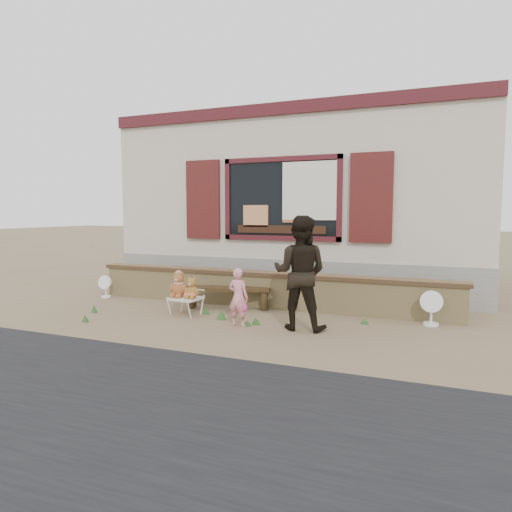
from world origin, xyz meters
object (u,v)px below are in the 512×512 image
at_px(folding_chair, 186,299).
at_px(adult, 300,273).
at_px(teddy_bear_right, 192,288).
at_px(teddy_bear_left, 179,284).
at_px(bench, 228,293).
at_px(child, 238,297).

bearing_deg(folding_chair, adult, 0.65).
distance_m(folding_chair, teddy_bear_right, 0.25).
xyz_separation_m(teddy_bear_right, adult, (1.97, -0.16, 0.38)).
bearing_deg(folding_chair, teddy_bear_right, -0.00).
bearing_deg(teddy_bear_right, teddy_bear_left, 180.00).
height_order(bench, adult, adult).
xyz_separation_m(bench, teddy_bear_left, (-0.60, -0.74, 0.24)).
distance_m(child, adult, 1.04).
bearing_deg(child, teddy_bear_left, -11.09).
bearing_deg(adult, bench, -31.66).
distance_m(teddy_bear_left, teddy_bear_right, 0.28).
relative_size(folding_chair, adult, 0.31).
bearing_deg(adult, child, 9.47).
bearing_deg(bench, child, -72.42).
bearing_deg(teddy_bear_left, teddy_bear_right, -0.00).
height_order(teddy_bear_right, adult, adult).
xyz_separation_m(teddy_bear_left, teddy_bear_right, (0.28, -0.03, -0.04)).
bearing_deg(child, adult, -162.67).
bearing_deg(bench, adult, -44.15).
height_order(bench, child, child).
height_order(folding_chair, teddy_bear_left, teddy_bear_left).
bearing_deg(folding_chair, child, -12.29).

